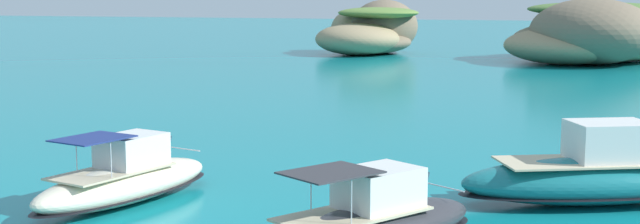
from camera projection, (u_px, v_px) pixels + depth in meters
name	position (u px, v px, depth m)	size (l,w,h in m)	color
islet_large	(603.00, 36.00, 80.43)	(24.61, 26.54, 6.15)	#9E8966
islet_small	(370.00, 32.00, 91.12)	(13.27, 15.54, 5.93)	#756651
motorboat_cream	(125.00, 180.00, 25.71)	(3.80, 7.45, 2.24)	beige
motorboat_teal	(596.00, 176.00, 25.58)	(8.99, 6.06, 2.57)	#19727A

